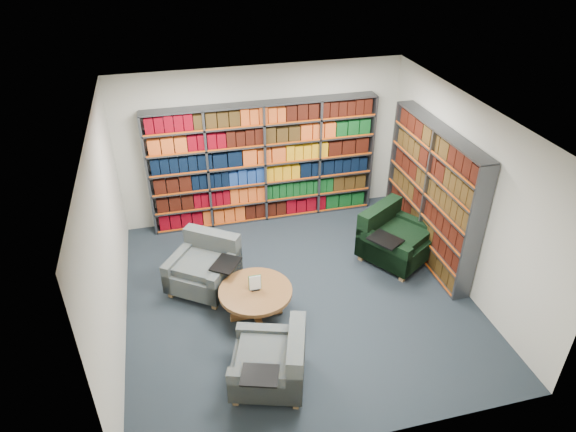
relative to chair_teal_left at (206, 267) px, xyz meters
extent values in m
cube|color=black|center=(1.28, -0.61, -0.33)|extent=(5.00, 5.00, 0.01)
cube|color=white|center=(1.28, -0.61, 2.48)|extent=(5.00, 5.00, 0.01)
cube|color=beige|center=(1.28, 1.90, 1.07)|extent=(5.00, 0.01, 2.80)
cube|color=beige|center=(1.28, -3.11, 1.07)|extent=(5.00, 0.01, 2.80)
cube|color=beige|center=(-1.22, -0.61, 1.07)|extent=(0.01, 5.00, 2.80)
cube|color=beige|center=(3.79, -0.61, 1.07)|extent=(0.01, 5.00, 2.80)
cube|color=#47494F|center=(1.28, 1.73, 0.77)|extent=(4.00, 0.28, 2.20)
cube|color=silver|center=(1.28, 1.86, 0.77)|extent=(4.00, 0.02, 2.20)
cube|color=#D84C0A|center=(1.28, 1.60, 0.77)|extent=(4.00, 0.01, 2.20)
cube|color=#65010C|center=(1.28, 1.73, -0.15)|extent=(3.88, 0.21, 0.29)
cube|color=black|center=(1.28, 1.73, 0.22)|extent=(3.88, 0.21, 0.29)
cube|color=black|center=(1.28, 1.73, 0.58)|extent=(3.88, 0.21, 0.29)
cube|color=black|center=(1.28, 1.73, 0.95)|extent=(3.88, 0.21, 0.29)
cube|color=#D74A17|center=(1.28, 1.73, 1.32)|extent=(3.88, 0.21, 0.29)
cube|color=#65010C|center=(1.28, 1.73, 1.68)|extent=(3.88, 0.21, 0.29)
cube|color=#47494F|center=(3.62, -0.01, 0.77)|extent=(0.28, 2.50, 2.20)
cube|color=silver|center=(3.75, -0.01, 0.77)|extent=(0.02, 2.50, 2.20)
cube|color=#D84C0A|center=(3.49, -0.01, 0.77)|extent=(0.02, 2.50, 2.20)
cube|color=black|center=(3.62, -0.01, -0.15)|extent=(0.21, 2.38, 0.29)
cube|color=black|center=(3.62, -0.01, 0.22)|extent=(0.21, 2.38, 0.29)
cube|color=#35230C|center=(3.62, -0.01, 0.58)|extent=(0.21, 2.38, 0.29)
cube|color=black|center=(3.62, -0.01, 0.95)|extent=(0.21, 2.38, 0.29)
cube|color=#35230C|center=(3.62, -0.01, 1.32)|extent=(0.21, 2.38, 0.29)
cube|color=black|center=(3.62, -0.01, 1.68)|extent=(0.21, 2.38, 0.29)
cube|color=#061839|center=(-0.05, -0.07, -0.07)|extent=(1.24, 1.24, 0.32)
cube|color=#061839|center=(0.15, 0.21, 0.13)|extent=(0.84, 0.67, 0.71)
cube|color=#061839|center=(-0.36, 0.15, 0.01)|extent=(0.62, 0.81, 0.47)
cube|color=#061839|center=(0.26, -0.28, 0.01)|extent=(0.62, 0.81, 0.47)
cube|color=black|center=(0.27, -0.35, 0.27)|extent=(0.52, 0.55, 0.02)
cube|color=olive|center=(-0.56, -0.16, -0.28)|extent=(0.10, 0.10, 0.10)
cube|color=olive|center=(0.04, -0.58, -0.28)|extent=(0.10, 0.10, 0.10)
cube|color=olive|center=(-0.14, 0.44, -0.28)|extent=(0.10, 0.10, 0.10)
cube|color=olive|center=(0.46, 0.02, -0.28)|extent=(0.10, 0.10, 0.10)
cube|color=black|center=(3.08, -0.11, -0.05)|extent=(1.33, 1.33, 0.34)
cube|color=black|center=(2.88, 0.20, 0.17)|extent=(0.93, 0.70, 0.77)
cube|color=black|center=(2.74, -0.33, 0.04)|extent=(0.64, 0.89, 0.51)
cube|color=black|center=(3.43, 0.11, 0.04)|extent=(0.64, 0.89, 0.51)
cube|color=black|center=(2.72, -0.40, 0.32)|extent=(0.56, 0.59, 0.03)
cube|color=olive|center=(2.96, -0.66, -0.27)|extent=(0.10, 0.10, 0.11)
cube|color=olive|center=(3.63, -0.23, -0.27)|extent=(0.10, 0.10, 0.11)
cube|color=olive|center=(2.54, 0.01, -0.27)|extent=(0.10, 0.10, 0.11)
cube|color=olive|center=(3.21, 0.43, -0.27)|extent=(0.10, 0.10, 0.11)
cube|color=#061839|center=(0.51, -2.08, -0.08)|extent=(1.09, 1.09, 0.31)
cube|color=#061839|center=(0.83, -2.18, 0.11)|extent=(0.45, 0.88, 0.69)
cube|color=#061839|center=(0.63, -1.73, 0.00)|extent=(0.86, 0.39, 0.46)
cube|color=#061839|center=(0.40, -2.43, 0.00)|extent=(0.86, 0.39, 0.46)
cube|color=black|center=(0.34, -2.46, 0.25)|extent=(0.50, 0.44, 0.02)
cube|color=olive|center=(0.29, -1.63, -0.28)|extent=(0.08, 0.08, 0.10)
cube|color=olive|center=(0.07, -2.31, -0.28)|extent=(0.08, 0.08, 0.10)
cube|color=olive|center=(0.96, -1.85, -0.28)|extent=(0.08, 0.08, 0.10)
cube|color=olive|center=(0.74, -2.53, -0.28)|extent=(0.08, 0.08, 0.10)
cylinder|color=brown|center=(0.59, -0.90, 0.13)|extent=(1.03, 1.03, 0.06)
cylinder|color=brown|center=(0.59, -0.90, -0.10)|extent=(0.14, 0.14, 0.41)
cube|color=brown|center=(0.59, -0.90, -0.28)|extent=(0.74, 0.09, 0.07)
cube|color=brown|center=(0.59, -0.90, -0.28)|extent=(0.09, 0.74, 0.07)
cube|color=black|center=(0.59, -0.90, 0.16)|extent=(0.11, 0.06, 0.01)
cube|color=white|center=(0.59, -0.90, 0.28)|extent=(0.16, 0.01, 0.23)
cube|color=#145926|center=(0.59, -0.89, 0.28)|extent=(0.18, 0.00, 0.24)
camera|label=1|loc=(-0.31, -6.33, 4.75)|focal=32.00mm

